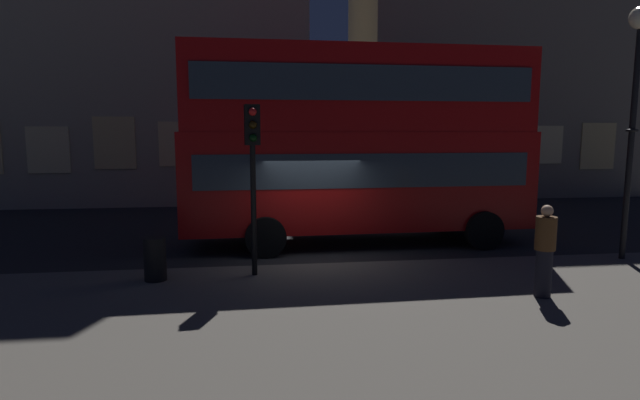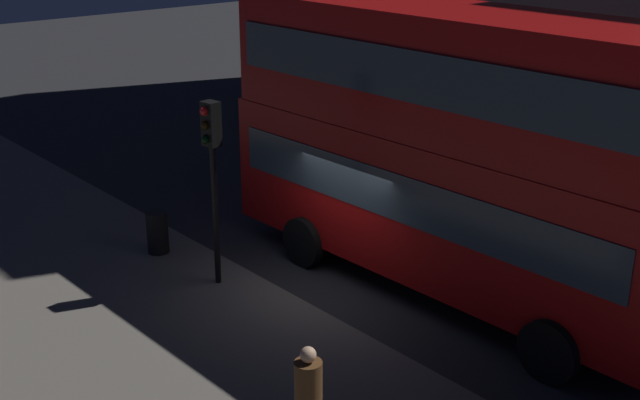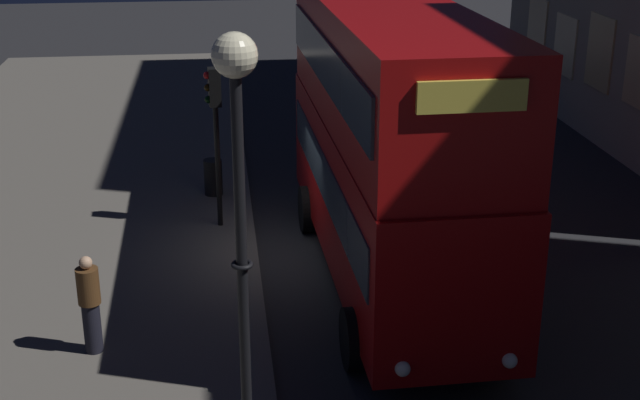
# 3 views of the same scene
# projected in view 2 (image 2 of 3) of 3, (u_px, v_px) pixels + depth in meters

# --- Properties ---
(ground_plane) EXTENTS (80.00, 80.00, 0.00)m
(ground_plane) POSITION_uv_depth(u_px,v_px,m) (334.00, 288.00, 16.55)
(ground_plane) COLOR #232326
(sidewalk_slab) EXTENTS (44.00, 9.78, 0.12)m
(sidewalk_slab) POSITION_uv_depth(u_px,v_px,m) (55.00, 393.00, 12.94)
(sidewalk_slab) COLOR #5B564F
(sidewalk_slab) RESTS_ON ground
(double_decker_bus) EXTENTS (9.91, 3.04, 5.50)m
(double_decker_bus) POSITION_uv_depth(u_px,v_px,m) (450.00, 141.00, 15.46)
(double_decker_bus) COLOR #9E0C0C
(double_decker_bus) RESTS_ON ground
(traffic_light_near_kerb) EXTENTS (0.35, 0.38, 3.69)m
(traffic_light_near_kerb) POSITION_uv_depth(u_px,v_px,m) (212.00, 155.00, 15.59)
(traffic_light_near_kerb) COLOR black
(traffic_light_near_kerb) RESTS_ON sidewalk_slab
(litter_bin) EXTENTS (0.46, 0.46, 0.91)m
(litter_bin) POSITION_uv_depth(u_px,v_px,m) (157.00, 232.00, 17.76)
(litter_bin) COLOR black
(litter_bin) RESTS_ON sidewalk_slab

